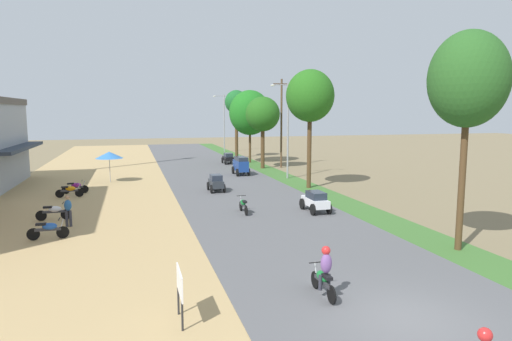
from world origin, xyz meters
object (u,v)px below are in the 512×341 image
(parked_motorbike_third, at_px, (70,190))
(car_hatchback_charcoal, at_px, (216,182))
(parked_motorbike_second, at_px, (54,211))
(median_tree_fifth, at_px, (236,103))
(streetlamp_mid, at_px, (224,119))
(median_tree_nearest, at_px, (468,80))
(median_tree_second, at_px, (310,96))
(car_sedan_white, at_px, (315,201))
(car_sedan_black, at_px, (228,158))
(vendor_umbrella, at_px, (109,155))
(street_signboard, at_px, (180,286))
(median_tree_fourth, at_px, (250,113))
(car_van_blue, at_px, (241,165))
(motorbike_ahead_second, at_px, (324,273))
(parked_motorbike_nearest, at_px, (49,229))
(utility_pole_near, at_px, (281,122))
(motorbike_ahead_third, at_px, (243,204))
(parked_motorbike_fourth, at_px, (75,187))
(median_tree_third, at_px, (263,115))
(pedestrian_on_shoulder, at_px, (68,209))
(streetlamp_near, at_px, (288,124))

(parked_motorbike_third, bearing_deg, car_hatchback_charcoal, -3.08)
(parked_motorbike_second, distance_m, median_tree_fifth, 34.34)
(streetlamp_mid, bearing_deg, car_hatchback_charcoal, -102.75)
(median_tree_nearest, height_order, median_tree_fifth, median_tree_nearest)
(median_tree_second, height_order, streetlamp_mid, median_tree_second)
(median_tree_fifth, bearing_deg, parked_motorbike_second, -120.08)
(median_tree_nearest, xyz_separation_m, median_tree_second, (-0.16, 16.01, -0.12))
(car_sedan_white, bearing_deg, car_hatchback_charcoal, 117.92)
(car_sedan_black, bearing_deg, car_hatchback_charcoal, -105.09)
(vendor_umbrella, relative_size, median_tree_fifth, 0.30)
(street_signboard, bearing_deg, median_tree_fourth, 72.22)
(median_tree_second, xyz_separation_m, car_sedan_black, (-2.62, 17.03, -6.22))
(car_van_blue, bearing_deg, car_sedan_white, -88.07)
(car_van_blue, height_order, motorbike_ahead_second, car_van_blue)
(parked_motorbike_nearest, relative_size, utility_pole_near, 0.20)
(vendor_umbrella, bearing_deg, median_tree_second, -25.40)
(car_hatchback_charcoal, relative_size, motorbike_ahead_third, 1.11)
(parked_motorbike_nearest, xyz_separation_m, street_signboard, (4.90, -9.74, 0.55))
(parked_motorbike_fourth, distance_m, median_tree_fifth, 27.68)
(parked_motorbike_nearest, xyz_separation_m, median_tree_third, (16.71, 21.97, 4.99))
(street_signboard, relative_size, median_tree_fourth, 0.18)
(pedestrian_on_shoulder, distance_m, car_hatchback_charcoal, 11.90)
(pedestrian_on_shoulder, relative_size, median_tree_second, 0.18)
(parked_motorbike_third, xyz_separation_m, median_tree_fifth, (16.93, 22.56, 6.34))
(parked_motorbike_fourth, height_order, car_hatchback_charcoal, car_hatchback_charcoal)
(median_tree_fifth, xyz_separation_m, streetlamp_near, (0.25, -18.31, -2.13))
(parked_motorbike_third, height_order, streetlamp_mid, streetlamp_mid)
(car_hatchback_charcoal, distance_m, motorbike_ahead_second, 19.21)
(pedestrian_on_shoulder, distance_m, streetlamp_near, 20.88)
(median_tree_fifth, relative_size, utility_pole_near, 0.92)
(motorbike_ahead_third, bearing_deg, pedestrian_on_shoulder, -177.07)
(vendor_umbrella, relative_size, pedestrian_on_shoulder, 1.56)
(median_tree_fifth, distance_m, streetlamp_mid, 9.11)
(median_tree_nearest, height_order, car_sedan_black, median_tree_nearest)
(parked_motorbike_nearest, distance_m, parked_motorbike_fourth, 11.93)
(pedestrian_on_shoulder, bearing_deg, vendor_umbrella, 84.45)
(vendor_umbrella, distance_m, car_sedan_white, 19.11)
(parked_motorbike_third, bearing_deg, car_van_blue, 27.91)
(pedestrian_on_shoulder, xyz_separation_m, car_sedan_white, (13.32, -0.35, -0.22))
(street_signboard, bearing_deg, streetlamp_near, 64.03)
(streetlamp_mid, distance_m, car_van_blue, 24.67)
(street_signboard, bearing_deg, motorbike_ahead_second, 6.01)
(median_tree_third, xyz_separation_m, median_tree_fifth, (-0.14, 11.07, 1.34))
(street_signboard, relative_size, motorbike_ahead_second, 0.83)
(median_tree_second, height_order, median_tree_fourth, median_tree_second)
(parked_motorbike_fourth, distance_m, median_tree_nearest, 25.83)
(pedestrian_on_shoulder, bearing_deg, median_tree_fifth, 62.61)
(median_tree_nearest, bearing_deg, car_hatchback_charcoal, 114.13)
(pedestrian_on_shoulder, distance_m, motorbike_ahead_third, 9.25)
(median_tree_second, xyz_separation_m, car_sedan_white, (-2.83, -7.86, -6.22))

